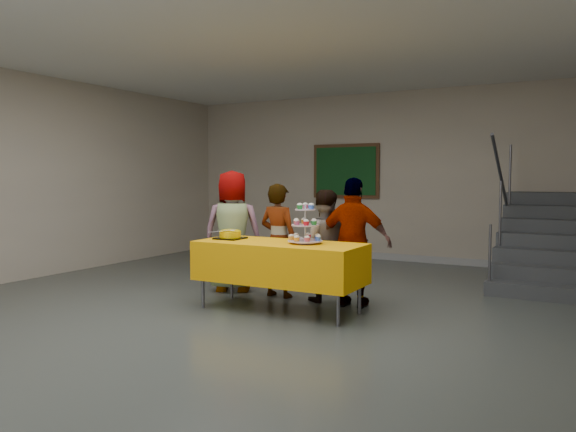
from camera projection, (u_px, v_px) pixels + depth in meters
The scene contains 10 objects.
room_shell at pixel (230, 113), 5.61m from camera, with size 10.00×10.04×3.02m.
bake_table at pixel (279, 261), 6.23m from camera, with size 1.88×0.78×0.77m.
cupcake_stand at pixel (305, 228), 6.09m from camera, with size 0.38×0.38×0.44m.
bear_cake at pixel (230, 234), 6.55m from camera, with size 0.32×0.36×0.12m.
schoolchild_a at pixel (233, 231), 7.33m from camera, with size 0.77×0.50×1.58m, color #5D5C65.
schoolchild_b at pixel (278, 240), 6.97m from camera, with size 0.51×0.34×1.41m, color slate.
schoolchild_c at pixel (323, 246), 6.72m from camera, with size 0.65×0.51×1.34m, color slate.
schoolchild_d at pixel (354, 243), 6.42m from camera, with size 0.87×0.36×1.49m, color slate.
staircase at pixel (550, 247), 8.03m from camera, with size 1.30×2.40×2.04m.
noticeboard at pixel (346, 171), 10.37m from camera, with size 1.30×0.05×1.00m.
Camera 1 is at (3.24, -4.67, 1.49)m, focal length 35.00 mm.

